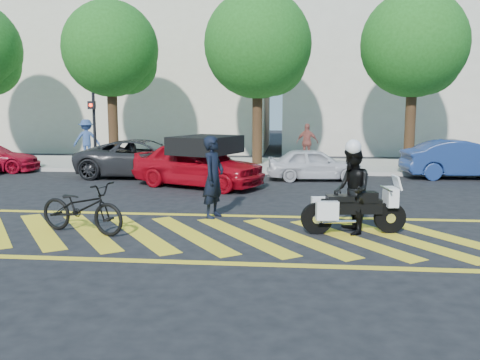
# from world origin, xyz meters

# --- Properties ---
(ground) EXTENTS (90.00, 90.00, 0.00)m
(ground) POSITION_xyz_m (0.00, 0.00, 0.00)
(ground) COLOR black
(ground) RESTS_ON ground
(sidewalk) EXTENTS (60.00, 5.00, 0.15)m
(sidewalk) POSITION_xyz_m (0.00, 12.00, 0.07)
(sidewalk) COLOR #9E998E
(sidewalk) RESTS_ON ground
(crosswalk) EXTENTS (12.33, 4.00, 0.01)m
(crosswalk) POSITION_xyz_m (-0.04, 0.00, 0.00)
(crosswalk) COLOR yellow
(crosswalk) RESTS_ON ground
(building_left) EXTENTS (16.00, 8.00, 10.00)m
(building_left) POSITION_xyz_m (-8.00, 21.00, 5.00)
(building_left) COLOR beige
(building_left) RESTS_ON ground
(building_right) EXTENTS (16.00, 8.00, 11.00)m
(building_right) POSITION_xyz_m (9.00, 21.00, 5.50)
(building_right) COLOR beige
(building_right) RESTS_ON ground
(tree_left) EXTENTS (4.20, 4.20, 7.26)m
(tree_left) POSITION_xyz_m (-6.37, 12.06, 4.99)
(tree_left) COLOR black
(tree_left) RESTS_ON ground
(tree_center) EXTENTS (4.60, 4.60, 7.56)m
(tree_center) POSITION_xyz_m (0.13, 12.06, 5.10)
(tree_center) COLOR black
(tree_center) RESTS_ON ground
(tree_right) EXTENTS (4.40, 4.40, 7.41)m
(tree_right) POSITION_xyz_m (6.63, 12.06, 5.05)
(tree_right) COLOR black
(tree_right) RESTS_ON ground
(signal_pole) EXTENTS (0.28, 0.43, 3.20)m
(signal_pole) POSITION_xyz_m (-6.50, 9.74, 1.92)
(signal_pole) COLOR black
(signal_pole) RESTS_ON ground
(officer_bike) EXTENTS (0.66, 0.82, 1.97)m
(officer_bike) POSITION_xyz_m (-0.37, 1.67, 0.99)
(officer_bike) COLOR black
(officer_bike) RESTS_ON ground
(bicycle) EXTENTS (2.21, 1.32, 1.10)m
(bicycle) POSITION_xyz_m (-2.92, -0.09, 0.55)
(bicycle) COLOR black
(bicycle) RESTS_ON ground
(police_motorcycle) EXTENTS (2.22, 0.81, 0.98)m
(police_motorcycle) POSITION_xyz_m (2.77, 0.43, 0.53)
(police_motorcycle) COLOR black
(police_motorcycle) RESTS_ON ground
(officer_moto) EXTENTS (0.82, 0.99, 1.84)m
(officer_moto) POSITION_xyz_m (2.76, 0.44, 0.92)
(officer_moto) COLOR black
(officer_moto) RESTS_ON ground
(red_convertible) EXTENTS (4.84, 3.41, 1.53)m
(red_convertible) POSITION_xyz_m (-1.59, 6.24, 0.77)
(red_convertible) COLOR #A10713
(red_convertible) RESTS_ON ground
(parked_mid_left) EXTENTS (5.12, 2.40, 1.42)m
(parked_mid_left) POSITION_xyz_m (-3.97, 8.34, 0.71)
(parked_mid_left) COLOR black
(parked_mid_left) RESTS_ON ground
(parked_mid_right) EXTENTS (3.51, 1.62, 1.16)m
(parked_mid_right) POSITION_xyz_m (2.33, 8.19, 0.58)
(parked_mid_right) COLOR silver
(parked_mid_right) RESTS_ON ground
(parked_right) EXTENTS (4.42, 1.83, 1.42)m
(parked_right) POSITION_xyz_m (7.83, 9.20, 0.71)
(parked_right) COLOR navy
(parked_right) RESTS_ON ground
(pedestrian_left) EXTENTS (1.39, 1.08, 1.89)m
(pedestrian_left) POSITION_xyz_m (-8.19, 13.03, 1.09)
(pedestrian_left) COLOR #2F4982
(pedestrian_left) RESTS_ON sidewalk
(pedestrian_right) EXTENTS (1.08, 0.65, 1.72)m
(pedestrian_right) POSITION_xyz_m (2.23, 13.35, 1.01)
(pedestrian_right) COLOR #984F45
(pedestrian_right) RESTS_ON sidewalk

